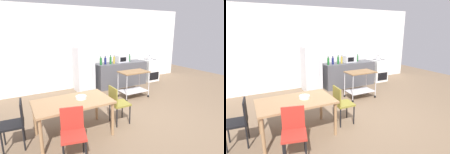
% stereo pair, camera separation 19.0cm
% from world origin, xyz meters
% --- Properties ---
extents(ground_plane, '(12.00, 12.00, 0.00)m').
position_xyz_m(ground_plane, '(0.00, 0.00, 0.00)').
color(ground_plane, brown).
extents(back_wall, '(8.40, 0.12, 2.90)m').
position_xyz_m(back_wall, '(0.00, 3.20, 1.45)').
color(back_wall, white).
rests_on(back_wall, ground_plane).
extents(kitchen_counter, '(2.00, 0.64, 0.90)m').
position_xyz_m(kitchen_counter, '(0.90, 2.60, 0.45)').
color(kitchen_counter, '#4C4C51').
rests_on(kitchen_counter, ground_plane).
extents(dining_table, '(1.50, 0.90, 0.75)m').
position_xyz_m(dining_table, '(-1.79, 0.12, 0.67)').
color(dining_table, '#A37A51').
rests_on(dining_table, ground_plane).
extents(chair_black, '(0.43, 0.43, 0.89)m').
position_xyz_m(chair_black, '(-2.82, 0.24, 0.52)').
color(chair_black, black).
rests_on(chair_black, ground_plane).
extents(chair_olive, '(0.41, 0.41, 0.89)m').
position_xyz_m(chair_olive, '(-0.76, 0.11, 0.52)').
color(chair_olive, olive).
rests_on(chair_olive, ground_plane).
extents(chair_red, '(0.48, 0.48, 0.89)m').
position_xyz_m(chair_red, '(-2.02, -0.58, 0.52)').
color(chair_red, '#B72D23').
rests_on(chair_red, ground_plane).
extents(stove_oven, '(0.60, 0.61, 0.92)m').
position_xyz_m(stove_oven, '(2.35, 2.62, 0.45)').
color(stove_oven, white).
rests_on(stove_oven, ground_plane).
extents(refrigerator, '(0.60, 0.63, 1.55)m').
position_xyz_m(refrigerator, '(-0.55, 2.70, 0.78)').
color(refrigerator, silver).
rests_on(refrigerator, ground_plane).
extents(kitchen_cart, '(0.91, 0.57, 0.85)m').
position_xyz_m(kitchen_cart, '(0.56, 1.31, 0.57)').
color(kitchen_cart, brown).
rests_on(kitchen_cart, ground_plane).
extents(bottle_vinegar, '(0.08, 0.08, 0.29)m').
position_xyz_m(bottle_vinegar, '(0.03, 2.54, 1.02)').
color(bottle_vinegar, '#1E6628').
rests_on(bottle_vinegar, kitchen_counter).
extents(bottle_wine, '(0.08, 0.08, 0.30)m').
position_xyz_m(bottle_wine, '(0.22, 2.56, 1.02)').
color(bottle_wine, navy).
rests_on(bottle_wine, kitchen_counter).
extents(bottle_sparkling_water, '(0.07, 0.07, 0.32)m').
position_xyz_m(bottle_sparkling_water, '(0.41, 2.52, 1.04)').
color(bottle_sparkling_water, '#1E6628').
rests_on(bottle_sparkling_water, kitchen_counter).
extents(bottle_hot_sauce, '(0.08, 0.08, 0.29)m').
position_xyz_m(bottle_hot_sauce, '(0.57, 2.54, 1.03)').
color(bottle_hot_sauce, gold).
rests_on(bottle_hot_sauce, kitchen_counter).
extents(microwave, '(0.46, 0.35, 0.26)m').
position_xyz_m(microwave, '(0.97, 2.65, 1.03)').
color(microwave, silver).
rests_on(microwave, kitchen_counter).
extents(bottle_sesame_oil, '(0.06, 0.06, 0.29)m').
position_xyz_m(bottle_sesame_oil, '(1.36, 2.69, 1.02)').
color(bottle_sesame_oil, '#1E6628').
rests_on(bottle_sesame_oil, kitchen_counter).
extents(fruit_bowl, '(0.22, 0.22, 0.06)m').
position_xyz_m(fruit_bowl, '(-1.60, 0.14, 0.78)').
color(fruit_bowl, white).
rests_on(fruit_bowl, dining_table).
extents(kettle, '(0.24, 0.17, 0.19)m').
position_xyz_m(kettle, '(2.23, 2.52, 1.00)').
color(kettle, silver).
rests_on(kettle, stove_oven).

